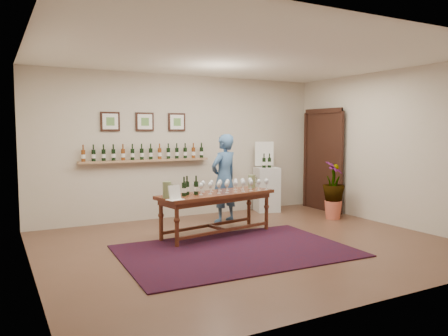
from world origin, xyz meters
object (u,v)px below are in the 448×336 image
person (224,178)px  tasting_table (217,199)px  potted_plant (333,190)px  display_pedestal (267,189)px

person → tasting_table: bearing=37.1°
person → potted_plant: bearing=141.3°
display_pedestal → potted_plant: 1.47m
tasting_table → person: (0.61, 0.88, 0.22)m
person → display_pedestal: bearing=-175.9°
tasting_table → potted_plant: 2.62m
display_pedestal → person: 1.47m
tasting_table → person: 1.09m
potted_plant → person: person is taller
display_pedestal → potted_plant: potted_plant is taller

